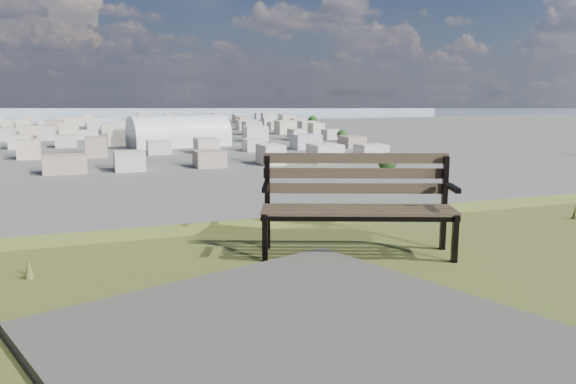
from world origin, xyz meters
name	(u,v)px	position (x,y,z in m)	size (l,w,h in m)	color
park_bench	(357,198)	(-0.90, 2.78, 25.55)	(1.95, 1.22, 0.97)	#453728
gravel_patch	(383,382)	(-1.94, 0.37, 25.04)	(2.89, 4.12, 0.08)	#56534B
arena	(179,137)	(41.01, 283.49, 4.86)	(51.83, 29.28, 20.63)	silver
city_blocks	(91,128)	(0.00, 394.44, 3.50)	(395.00, 361.00, 7.00)	beige
city_trees	(39,135)	(-26.39, 319.00, 4.83)	(406.52, 387.20, 9.98)	#36231B
bay_water	(87,111)	(0.00, 900.00, 0.00)	(2400.00, 700.00, 0.12)	#8BA3B1
far_hills	(56,94)	(-60.92, 1402.93, 25.47)	(2050.00, 340.00, 60.00)	#99AABF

